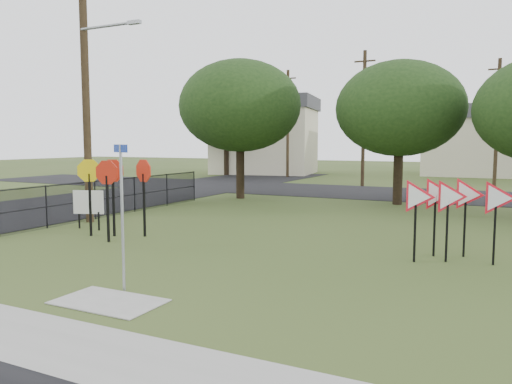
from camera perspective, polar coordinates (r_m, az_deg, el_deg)
ground at (r=11.69m, az=-8.35°, el=-9.07°), size 140.00×140.00×0.00m
sidewalk at (r=8.73m, az=-24.77°, el=-14.63°), size 30.00×1.60×0.02m
street_left at (r=26.85m, az=-17.31°, el=-0.88°), size 8.00×50.00×0.02m
street_far at (r=30.12m, az=13.84°, el=-0.10°), size 60.00×8.00×0.02m
curb_pad at (r=9.89m, az=-16.46°, el=-11.94°), size 2.00×1.20×0.02m
street_name_sign at (r=10.23m, az=-15.06°, el=-1.72°), size 0.56×0.27×2.93m
stop_sign_cluster at (r=16.04m, az=-16.01°, el=1.40°), size 2.27×1.40×2.46m
yield_sign_cluster at (r=13.37m, az=21.49°, el=-0.76°), size 2.69×1.35×2.10m
info_board at (r=17.91m, az=-18.61°, el=-1.24°), size 1.02×0.39×1.34m
utility_pole_main at (r=19.55m, az=-18.80°, el=11.99°), size 3.55×0.33×10.00m
far_pole_a at (r=34.37m, az=12.20°, el=8.30°), size 1.40×0.24×9.00m
far_pole_b at (r=37.30m, az=25.85°, el=7.26°), size 1.40×0.24×8.50m
far_pole_c at (r=42.62m, az=3.65°, el=7.89°), size 1.40×0.24×9.00m
fence_run at (r=21.06m, az=-15.73°, el=-0.46°), size 0.05×11.55×1.50m
house_left at (r=47.87m, az=1.06°, el=6.52°), size 10.58×8.88×7.20m
house_mid at (r=49.33m, az=23.61°, el=5.44°), size 8.40×8.40×6.20m
tree_near_left at (r=26.47m, az=-1.84°, el=9.79°), size 6.40×6.40×7.27m
tree_near_mid at (r=24.73m, az=16.11°, el=9.13°), size 6.00×6.00×6.80m
tree_far_left at (r=45.30m, az=-3.44°, el=8.48°), size 6.80×6.80×7.73m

